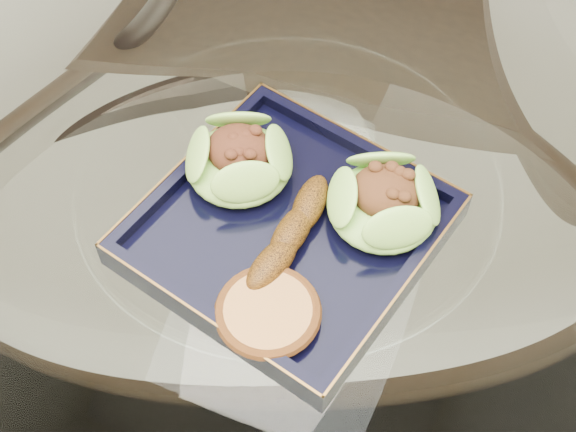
% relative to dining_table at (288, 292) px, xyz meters
% --- Properties ---
extents(dining_table, '(1.13, 1.13, 0.77)m').
position_rel_dining_table_xyz_m(dining_table, '(0.00, 0.00, 0.00)').
color(dining_table, white).
rests_on(dining_table, ground).
extents(dining_chair, '(0.45, 0.45, 0.90)m').
position_rel_dining_table_xyz_m(dining_chair, '(-0.16, 0.53, -0.09)').
color(dining_chair, black).
rests_on(dining_chair, ground).
extents(navy_plate, '(0.33, 0.33, 0.02)m').
position_rel_dining_table_xyz_m(navy_plate, '(0.01, -0.03, 0.17)').
color(navy_plate, black).
rests_on(navy_plate, dining_table).
extents(lettuce_wrap_left, '(0.12, 0.12, 0.04)m').
position_rel_dining_table_xyz_m(lettuce_wrap_left, '(-0.06, 0.02, 0.20)').
color(lettuce_wrap_left, '#72A52F').
rests_on(lettuce_wrap_left, navy_plate).
extents(lettuce_wrap_right, '(0.12, 0.12, 0.04)m').
position_rel_dining_table_xyz_m(lettuce_wrap_right, '(0.09, 0.02, 0.20)').
color(lettuce_wrap_right, '#62AF33').
rests_on(lettuce_wrap_right, navy_plate).
extents(roasted_plantain, '(0.05, 0.15, 0.03)m').
position_rel_dining_table_xyz_m(roasted_plantain, '(0.02, -0.04, 0.20)').
color(roasted_plantain, '#5F360A').
rests_on(roasted_plantain, navy_plate).
extents(crumb_patty, '(0.12, 0.12, 0.02)m').
position_rel_dining_table_xyz_m(crumb_patty, '(0.03, -0.13, 0.19)').
color(crumb_patty, '#C68242').
rests_on(crumb_patty, navy_plate).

